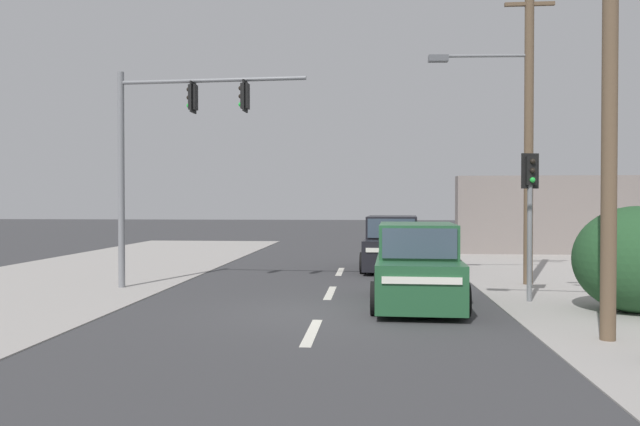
{
  "coord_description": "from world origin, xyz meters",
  "views": [
    {
      "loc": [
        1.11,
        -13.37,
        2.4
      ],
      "look_at": [
        -0.36,
        4.0,
        2.09
      ],
      "focal_mm": 35.0,
      "sensor_mm": 36.0,
      "label": 1
    }
  ],
  "objects_px": {
    "pedestal_signal_right_kerb": "(530,201)",
    "suv_crossing_left": "(392,245)",
    "utility_pole_midground_right": "(524,113)",
    "traffic_signal_mast": "(166,138)",
    "utility_pole_foreground_right": "(601,44)",
    "suv_oncoming_mid": "(417,267)"
  },
  "relations": [
    {
      "from": "utility_pole_midground_right",
      "to": "pedestal_signal_right_kerb",
      "type": "xyz_separation_m",
      "value": [
        -0.59,
        -3.16,
        -2.53
      ]
    },
    {
      "from": "suv_crossing_left",
      "to": "traffic_signal_mast",
      "type": "bearing_deg",
      "value": -138.96
    },
    {
      "from": "utility_pole_foreground_right",
      "to": "traffic_signal_mast",
      "type": "height_order",
      "value": "utility_pole_foreground_right"
    },
    {
      "from": "utility_pole_midground_right",
      "to": "suv_crossing_left",
      "type": "relative_size",
      "value": 1.98
    },
    {
      "from": "utility_pole_foreground_right",
      "to": "suv_oncoming_mid",
      "type": "xyz_separation_m",
      "value": [
        -2.86,
        3.56,
        -4.21
      ]
    },
    {
      "from": "traffic_signal_mast",
      "to": "suv_crossing_left",
      "type": "xyz_separation_m",
      "value": [
        6.36,
        5.53,
        -3.26
      ]
    },
    {
      "from": "suv_crossing_left",
      "to": "utility_pole_foreground_right",
      "type": "bearing_deg",
      "value": -74.01
    },
    {
      "from": "pedestal_signal_right_kerb",
      "to": "suv_crossing_left",
      "type": "height_order",
      "value": "pedestal_signal_right_kerb"
    },
    {
      "from": "utility_pole_foreground_right",
      "to": "utility_pole_midground_right",
      "type": "height_order",
      "value": "utility_pole_foreground_right"
    },
    {
      "from": "pedestal_signal_right_kerb",
      "to": "suv_crossing_left",
      "type": "distance_m",
      "value": 7.81
    },
    {
      "from": "suv_crossing_left",
      "to": "suv_oncoming_mid",
      "type": "bearing_deg",
      "value": -87.41
    },
    {
      "from": "utility_pole_foreground_right",
      "to": "pedestal_signal_right_kerb",
      "type": "bearing_deg",
      "value": 92.1
    },
    {
      "from": "suv_oncoming_mid",
      "to": "suv_crossing_left",
      "type": "distance_m",
      "value": 7.63
    },
    {
      "from": "pedestal_signal_right_kerb",
      "to": "utility_pole_foreground_right",
      "type": "bearing_deg",
      "value": -87.9
    },
    {
      "from": "utility_pole_midground_right",
      "to": "pedestal_signal_right_kerb",
      "type": "distance_m",
      "value": 4.09
    },
    {
      "from": "utility_pole_foreground_right",
      "to": "pedestal_signal_right_kerb",
      "type": "distance_m",
      "value": 4.95
    },
    {
      "from": "utility_pole_midground_right",
      "to": "suv_oncoming_mid",
      "type": "distance_m",
      "value": 6.45
    },
    {
      "from": "utility_pole_foreground_right",
      "to": "suv_oncoming_mid",
      "type": "height_order",
      "value": "utility_pole_foreground_right"
    },
    {
      "from": "traffic_signal_mast",
      "to": "suv_crossing_left",
      "type": "height_order",
      "value": "traffic_signal_mast"
    },
    {
      "from": "utility_pole_midground_right",
      "to": "pedestal_signal_right_kerb",
      "type": "bearing_deg",
      "value": -100.62
    },
    {
      "from": "utility_pole_midground_right",
      "to": "suv_crossing_left",
      "type": "xyz_separation_m",
      "value": [
        -3.65,
        3.86,
        -4.06
      ]
    },
    {
      "from": "suv_oncoming_mid",
      "to": "utility_pole_foreground_right",
      "type": "bearing_deg",
      "value": -51.23
    }
  ]
}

